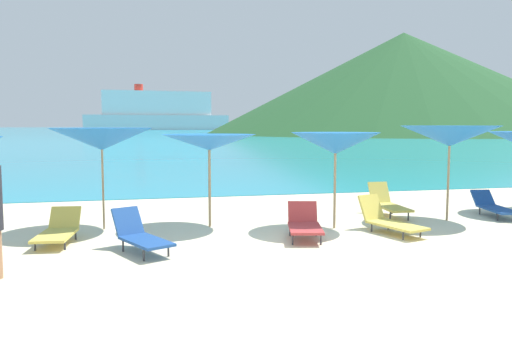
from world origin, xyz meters
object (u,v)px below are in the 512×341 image
object	(u,v)px
umbrella_5	(450,136)
lounge_chair_3	(494,206)
umbrella_4	(335,143)
lounge_chair_7	(304,224)
umbrella_3	(209,143)
lounge_chair_5	(140,235)
lounge_chair_0	(388,203)
umbrella_2	(102,139)
lounge_chair_8	(389,220)
cruise_ship	(157,113)
lounge_chair_6	(58,230)

from	to	relation	value
umbrella_5	lounge_chair_3	bearing A→B (deg)	8.76
umbrella_4	lounge_chair_3	xyz separation A→B (m)	(4.41, 0.50, -1.62)
lounge_chair_3	lounge_chair_7	world-z (taller)	lounge_chair_7
umbrella_3	lounge_chair_5	bearing A→B (deg)	-127.20
lounge_chair_0	umbrella_2	bearing A→B (deg)	-176.83
lounge_chair_8	cruise_ship	distance (m)	222.27
lounge_chair_0	lounge_chair_7	distance (m)	3.39
cruise_ship	lounge_chair_8	bearing A→B (deg)	-96.04
umbrella_2	lounge_chair_5	size ratio (longest dim) A/B	1.41
umbrella_3	lounge_chair_5	world-z (taller)	umbrella_3
lounge_chair_6	umbrella_2	bearing A→B (deg)	62.47
umbrella_3	lounge_chair_3	bearing A→B (deg)	-2.31
lounge_chair_7	lounge_chair_8	bearing A→B (deg)	16.81
cruise_ship	lounge_chair_5	bearing A→B (deg)	-97.35
umbrella_2	lounge_chair_6	world-z (taller)	umbrella_2
lounge_chair_6	lounge_chair_7	xyz separation A→B (m)	(4.73, -0.68, 0.05)
umbrella_3	lounge_chair_7	xyz separation A→B (m)	(1.69, -1.61, -1.57)
umbrella_2	umbrella_4	world-z (taller)	umbrella_2
lounge_chair_6	lounge_chair_5	bearing A→B (deg)	-28.31
lounge_chair_0	umbrella_5	bearing A→B (deg)	-33.43
umbrella_2	lounge_chair_8	size ratio (longest dim) A/B	1.34
lounge_chair_0	lounge_chair_5	size ratio (longest dim) A/B	1.01
lounge_chair_6	lounge_chair_8	bearing A→B (deg)	1.02
umbrella_4	cruise_ship	size ratio (longest dim) A/B	0.03
umbrella_4	umbrella_5	size ratio (longest dim) A/B	0.88
umbrella_3	lounge_chair_0	world-z (taller)	umbrella_3
umbrella_4	cruise_ship	xyz separation A→B (m)	(1.70, 221.45, 5.78)
lounge_chair_3	lounge_chair_6	world-z (taller)	lounge_chair_6
lounge_chair_0	lounge_chair_8	world-z (taller)	lounge_chair_0
umbrella_5	lounge_chair_7	size ratio (longest dim) A/B	1.69
umbrella_2	lounge_chair_7	distance (m)	4.68
umbrella_3	umbrella_5	bearing A→B (deg)	-5.17
cruise_ship	umbrella_2	bearing A→B (deg)	-97.57
umbrella_2	lounge_chair_5	bearing A→B (deg)	-70.16
lounge_chair_0	cruise_ship	size ratio (longest dim) A/B	0.02
umbrella_2	lounge_chair_6	bearing A→B (deg)	-123.29
umbrella_3	lounge_chair_0	xyz separation A→B (m)	(4.49, 0.30, -1.55)
umbrella_2	cruise_ship	distance (m)	220.62
umbrella_5	cruise_ship	world-z (taller)	cruise_ship
lounge_chair_7	lounge_chair_0	bearing A→B (deg)	47.24
lounge_chair_5	lounge_chair_0	bearing A→B (deg)	-5.80
lounge_chair_3	lounge_chair_6	bearing A→B (deg)	-166.62
umbrella_2	lounge_chair_3	size ratio (longest dim) A/B	1.33
umbrella_4	umbrella_3	bearing A→B (deg)	163.59
lounge_chair_0	lounge_chair_6	world-z (taller)	lounge_chair_0
lounge_chair_6	cruise_ship	distance (m)	221.85
umbrella_5	lounge_chair_8	world-z (taller)	umbrella_5
umbrella_3	lounge_chair_6	distance (m)	3.58
umbrella_2	umbrella_5	bearing A→B (deg)	-5.26
umbrella_4	lounge_chair_8	distance (m)	1.98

